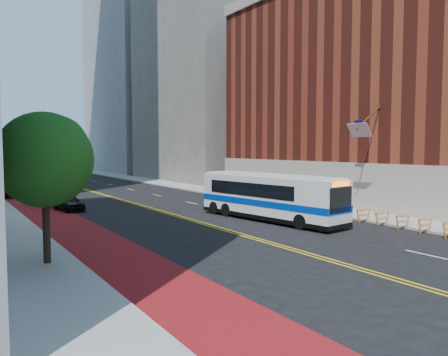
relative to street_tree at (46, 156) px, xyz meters
The scene contains 15 objects.
ground 13.68m from the street_tree, 28.25° to the right, with size 160.00×160.00×0.00m, color black.
sidewalk_right 33.73m from the street_tree, 45.87° to the left, with size 4.00×140.00×0.15m, color gray.
bus_lane_paint 24.66m from the street_tree, 82.53° to the left, with size 3.60×140.00×0.01m, color maroon.
center_line_inner 26.84m from the street_tree, 65.21° to the left, with size 0.14×140.00×0.01m, color gold.
center_line_outer 26.99m from the street_tree, 64.51° to the left, with size 0.14×140.00×0.01m, color gold.
lane_dashes 36.09m from the street_tree, 63.34° to the left, with size 0.14×98.20×0.01m.
brick_building 34.25m from the street_tree, 10.18° to the left, with size 18.73×36.00×22.00m.
midrise_right_near 56.22m from the street_tree, 50.78° to the left, with size 18.00×26.00×40.00m, color slate.
midrise_right_far 83.25m from the street_tree, 63.91° to the left, with size 20.00×28.00×55.00m, color gray.
construction_barriers 21.43m from the street_tree, ahead, with size 1.42×10.91×1.00m.
street_tree is the anchor object (origin of this frame).
transit_bus 16.89m from the street_tree, 15.11° to the left, with size 4.26×12.39×3.34m.
car_a 18.42m from the street_tree, 73.86° to the left, with size 1.60×3.97×1.35m, color black.
car_b 22.96m from the street_tree, 79.38° to the left, with size 1.50×4.30×1.42m, color black.
car_c 31.68m from the street_tree, 86.45° to the left, with size 2.01×4.94×1.43m, color black.
Camera 1 is at (-15.11, -14.36, 5.28)m, focal length 35.00 mm.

